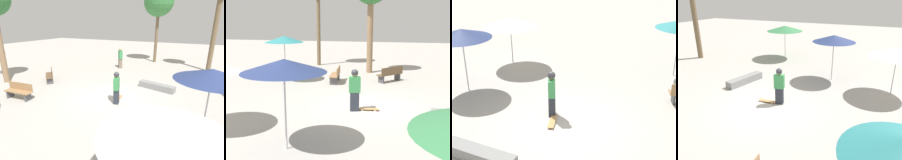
{
  "view_description": "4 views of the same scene",
  "coord_description": "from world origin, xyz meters",
  "views": [
    {
      "loc": [
        -7.71,
        -3.88,
        3.86
      ],
      "look_at": [
        -0.19,
        -0.19,
        1.12
      ],
      "focal_mm": 28.0,
      "sensor_mm": 36.0,
      "label": 1
    },
    {
      "loc": [
        1.23,
        -12.06,
        3.69
      ],
      "look_at": [
        -0.99,
        -0.95,
        1.28
      ],
      "focal_mm": 50.0,
      "sensor_mm": 36.0,
      "label": 2
    },
    {
      "loc": [
        8.81,
        1.73,
        5.55
      ],
      "look_at": [
        -0.9,
        -0.21,
        1.16
      ],
      "focal_mm": 50.0,
      "sensor_mm": 36.0,
      "label": 3
    },
    {
      "loc": [
        -4.45,
        7.19,
        4.48
      ],
      "look_at": [
        -0.87,
        -0.67,
        1.14
      ],
      "focal_mm": 35.0,
      "sensor_mm": 36.0,
      "label": 4
    }
  ],
  "objects": [
    {
      "name": "ground_plane",
      "position": [
        0.0,
        0.0,
        0.0
      ],
      "size": [
        60.0,
        60.0,
        0.0
      ],
      "primitive_type": "plane",
      "color": "#ADA8A0"
    },
    {
      "name": "bench_far",
      "position": [
        -2.16,
        4.33,
        0.43
      ],
      "size": [
        0.58,
        1.63,
        0.85
      ],
      "rotation": [
        0.0,
        0.0,
        1.66
      ],
      "color": "#47474C",
      "rests_on": "ground_plane"
    },
    {
      "name": "concrete_ledge",
      "position": [
        2.41,
        -1.92,
        0.19
      ],
      "size": [
        0.97,
        2.26,
        0.37
      ],
      "rotation": [
        0.0,
        0.0,
        1.34
      ],
      "color": "gray",
      "rests_on": "ground_plane"
    },
    {
      "name": "bench_near",
      "position": [
        0.76,
        5.05,
        0.43
      ],
      "size": [
        1.41,
        1.47,
        0.85
      ],
      "rotation": [
        0.0,
        0.0,
        0.82
      ],
      "color": "#47474C",
      "rests_on": "ground_plane"
    },
    {
      "name": "shade_umbrella_teal",
      "position": [
        -4.96,
        4.04,
        2.34
      ],
      "size": [
        2.11,
        2.11,
        2.52
      ],
      "color": "#B7B7BC",
      "rests_on": "ground_plane"
    },
    {
      "name": "skater_main",
      "position": [
        -0.42,
        -0.54,
        0.88
      ],
      "size": [
        0.48,
        0.34,
        1.64
      ],
      "rotation": [
        0.0,
        0.0,
        0.24
      ],
      "color": "#282D38",
      "rests_on": "ground_plane"
    },
    {
      "name": "shade_umbrella_navy",
      "position": [
        -1.76,
        -4.39,
        2.35
      ],
      "size": [
        2.3,
        2.3,
        2.53
      ],
      "color": "#B7B7BC",
      "rests_on": "ground_plane"
    },
    {
      "name": "skateboard",
      "position": [
        0.12,
        -0.41,
        0.06
      ],
      "size": [
        0.81,
        0.24,
        0.07
      ],
      "rotation": [
        0.0,
        0.0,
        0.06
      ],
      "color": "#B7844C",
      "rests_on": "ground_plane"
    }
  ]
}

